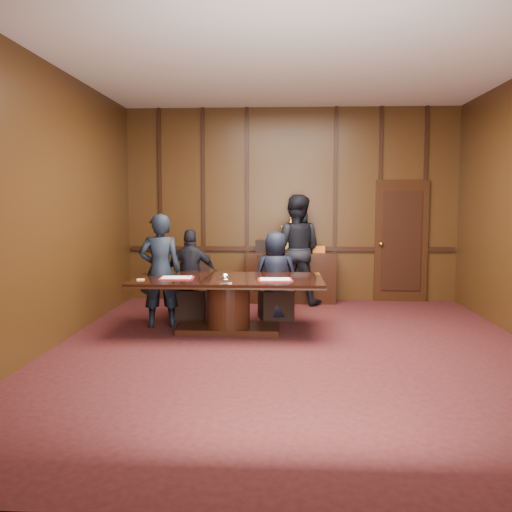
% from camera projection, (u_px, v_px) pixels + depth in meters
% --- Properties ---
extents(room, '(7.00, 7.04, 3.50)m').
position_uv_depth(room, '(301.00, 209.00, 6.53)').
color(room, black).
rests_on(room, ground).
extents(sideboard, '(1.60, 0.45, 1.54)m').
position_uv_depth(sideboard, '(291.00, 275.00, 9.76)').
color(sideboard, black).
rests_on(sideboard, ground).
extents(conference_table, '(2.62, 1.32, 0.76)m').
position_uv_depth(conference_table, '(228.00, 296.00, 7.52)').
color(conference_table, black).
rests_on(conference_table, ground).
extents(folder_left, '(0.48, 0.36, 0.02)m').
position_uv_depth(folder_left, '(177.00, 278.00, 7.43)').
color(folder_left, '#A70F18').
rests_on(folder_left, conference_table).
extents(folder_right, '(0.48, 0.36, 0.02)m').
position_uv_depth(folder_right, '(275.00, 280.00, 7.27)').
color(folder_right, '#A70F18').
rests_on(folder_right, conference_table).
extents(inkstand, '(0.20, 0.14, 0.12)m').
position_uv_depth(inkstand, '(225.00, 278.00, 7.04)').
color(inkstand, white).
rests_on(inkstand, conference_table).
extents(notepad, '(0.11, 0.09, 0.01)m').
position_uv_depth(notepad, '(141.00, 280.00, 7.27)').
color(notepad, '#D5C568').
rests_on(notepad, conference_table).
extents(chair_left, '(0.51, 0.51, 0.99)m').
position_uv_depth(chair_left, '(193.00, 299.00, 8.45)').
color(chair_left, black).
rests_on(chair_left, ground).
extents(chair_right, '(0.57, 0.57, 0.99)m').
position_uv_depth(chair_right, '(275.00, 300.00, 8.38)').
color(chair_right, black).
rests_on(chair_right, ground).
extents(signatory_left, '(0.82, 0.35, 1.39)m').
position_uv_depth(signatory_left, '(191.00, 274.00, 8.33)').
color(signatory_left, black).
rests_on(signatory_left, ground).
extents(signatory_right, '(0.69, 0.48, 1.36)m').
position_uv_depth(signatory_right, '(276.00, 276.00, 8.27)').
color(signatory_right, black).
rests_on(signatory_right, ground).
extents(witness_left, '(0.67, 0.52, 1.64)m').
position_uv_depth(witness_left, '(160.00, 271.00, 7.77)').
color(witness_left, black).
rests_on(witness_left, ground).
extents(witness_right, '(1.06, 0.90, 1.93)m').
position_uv_depth(witness_right, '(296.00, 250.00, 9.55)').
color(witness_right, black).
rests_on(witness_right, ground).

